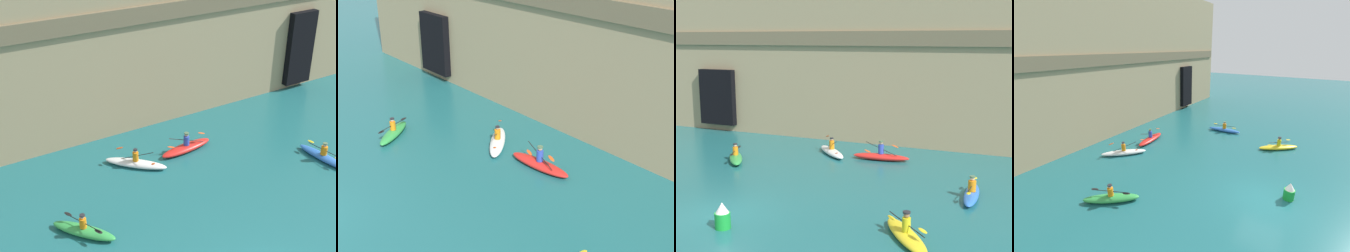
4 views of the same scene
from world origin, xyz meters
The scene contains 8 objects.
ground_plane centered at (0.00, 0.00, 0.00)m, with size 120.00×120.00×0.00m, color #1E6066.
cliff_bluff centered at (1.36, 17.23, 7.15)m, with size 44.30×5.75×14.35m.
kayak_blue centered at (9.15, 6.07, 0.22)m, with size 0.84×3.27×1.05m.
kayak_yellow centered at (7.66, 0.58, 0.21)m, with size 2.66×3.13×1.09m.
kayak_white centered at (-0.06, 10.86, 0.22)m, with size 2.98×2.99×1.10m.
kayak_red centered at (3.18, 10.81, 0.24)m, with size 3.45×1.14×1.18m.
kayak_green centered at (-4.59, 7.16, 0.23)m, with size 2.47×2.86×1.08m.
marker_buoy centered at (0.93, -1.18, 0.48)m, with size 0.60×0.60×1.04m.
Camera 4 is at (-11.31, -1.78, 8.17)m, focal length 24.00 mm.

